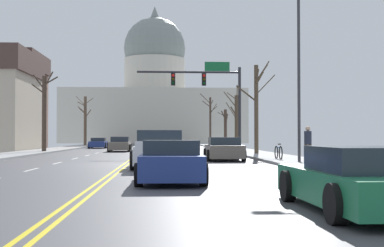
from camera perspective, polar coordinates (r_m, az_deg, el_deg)
name	(u,v)px	position (r m, az deg, el deg)	size (l,w,h in m)	color
ground	(125,164)	(24.75, -7.31, -4.45)	(20.00, 180.00, 0.20)	#48484D
signal_gantry	(211,88)	(39.82, 2.07, 3.90)	(7.91, 0.41, 6.87)	#28282D
street_lamp_right	(294,55)	(25.43, 11.02, 7.31)	(2.10, 0.24, 8.64)	#333338
capitol_building	(155,101)	(108.57, -4.10, 2.48)	(35.54, 22.36, 28.36)	beige
sedan_near_00	(161,148)	(34.97, -3.35, -2.70)	(2.10, 4.73, 1.13)	navy
sedan_near_01	(224,149)	(29.25, 3.49, -2.84)	(2.12, 4.37, 1.29)	#6B6056
pickup_truck_near_02	(159,151)	(22.63, -3.58, -2.99)	(2.43, 5.35, 1.61)	silver
sedan_near_03	(171,162)	(15.39, -2.33, -4.21)	(1.98, 4.46, 1.23)	navy
sedan_near_04	(359,181)	(9.89, 17.75, -5.98)	(2.09, 4.69, 1.17)	#1E7247
sedan_oncoming_00	(120,145)	(46.42, -7.86, -2.29)	(2.00, 4.64, 1.29)	#6B6056
sedan_oncoming_01	(98,143)	(59.19, -10.17, -2.13)	(2.03, 4.42, 1.16)	navy
bare_tree_00	(256,105)	(36.82, 7.03, 1.97)	(2.63, 2.17, 6.57)	#4C3D2D
bare_tree_01	(85,120)	(70.80, -11.56, 0.41)	(2.35, 2.26, 6.52)	brown
bare_tree_02	(225,127)	(59.25, 3.66, -0.38)	(1.21, 1.88, 4.22)	#423328
bare_tree_04	(210,119)	(69.46, 2.00, 0.44)	(2.32, 1.29, 6.84)	#423328
bare_tree_05	(44,111)	(43.80, -15.80, 1.36)	(2.22, 1.40, 6.39)	#423328
bare_tree_06	(237,121)	(45.26, 4.90, 0.23)	(1.38, 1.42, 5.76)	#4C3D2D
pedestrian_00	(308,142)	(24.80, 12.51, -2.01)	(0.35, 0.34, 1.66)	#4C4238
bicycle_parked	(278,152)	(28.09, 9.40, -3.13)	(0.12, 1.77, 0.85)	black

